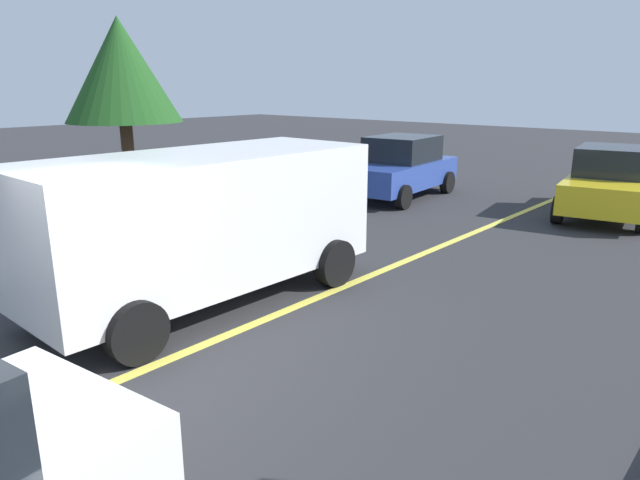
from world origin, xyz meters
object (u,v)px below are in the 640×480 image
(white_van, at_px, (205,218))
(tree_left_verge, at_px, (121,71))
(car_blue_near_curb, at_px, (399,167))
(car_yellow_crossing, at_px, (609,182))

(white_van, height_order, tree_left_verge, tree_left_verge)
(white_van, xyz_separation_m, car_blue_near_curb, (8.73, 2.35, -0.42))
(white_van, bearing_deg, tree_left_verge, 68.34)
(white_van, distance_m, car_blue_near_curb, 9.05)
(car_yellow_crossing, bearing_deg, tree_left_verge, 131.40)
(car_yellow_crossing, height_order, tree_left_verge, tree_left_verge)
(white_van, relative_size, car_yellow_crossing, 1.20)
(car_blue_near_curb, bearing_deg, car_yellow_crossing, -76.54)
(car_blue_near_curb, xyz_separation_m, tree_left_verge, (-6.42, 3.48, 2.57))
(white_van, xyz_separation_m, tree_left_verge, (2.32, 5.83, 2.16))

